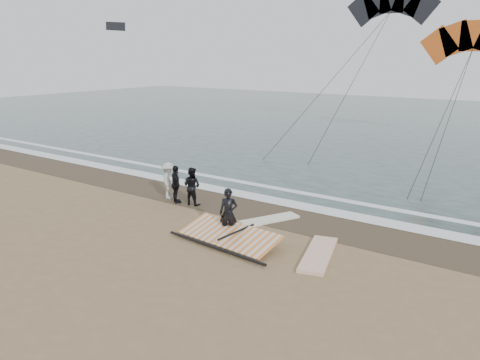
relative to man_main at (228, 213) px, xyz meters
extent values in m
plane|color=#8C704C|center=(0.48, -1.52, -0.85)|extent=(120.00, 120.00, 0.00)
cube|color=#233838|center=(0.48, 31.48, -0.84)|extent=(120.00, 54.00, 0.02)
cube|color=#4C3D2B|center=(0.48, 2.98, -0.85)|extent=(120.00, 2.80, 0.01)
cube|color=white|center=(0.48, 4.38, -0.83)|extent=(120.00, 0.90, 0.01)
cube|color=white|center=(0.48, 6.08, -0.83)|extent=(120.00, 0.45, 0.01)
imported|color=black|center=(0.00, 0.00, 0.00)|extent=(0.74, 0.63, 1.70)
cube|color=white|center=(3.23, 0.31, -0.80)|extent=(1.49, 2.90, 0.11)
cube|color=silver|center=(0.33, 2.17, -0.80)|extent=(1.61, 2.34, 0.10)
imported|color=black|center=(-3.34, 2.03, -0.06)|extent=(0.83, 0.67, 1.59)
imported|color=black|center=(-4.04, 1.83, -0.05)|extent=(1.00, 0.86, 1.61)
imported|color=#B5B5B0|center=(-4.74, 2.13, -0.06)|extent=(1.08, 1.18, 1.59)
cube|color=black|center=(0.13, 0.18, -0.81)|extent=(2.45, 0.79, 0.09)
cube|color=orange|center=(0.33, -0.42, -0.55)|extent=(3.63, 1.67, 0.37)
cylinder|color=black|center=(0.33, -1.20, -0.74)|extent=(4.07, 0.46, 0.09)
cylinder|color=black|center=(0.63, -0.42, -0.40)|extent=(0.23, 1.76, 0.07)
cylinder|color=#262626|center=(3.51, 15.66, 2.41)|extent=(0.04, 0.04, 16.90)
cylinder|color=#262626|center=(3.78, 15.69, 2.41)|extent=(0.04, 0.04, 16.87)
cylinder|color=#262626|center=(-4.23, 18.11, 3.82)|extent=(0.04, 0.04, 17.34)
cylinder|color=#262626|center=(-2.86, 18.31, 3.82)|extent=(0.04, 0.04, 16.87)
cube|color=black|center=(-33.14, 24.48, 8.24)|extent=(3.05, 0.12, 1.09)
camera|label=1|loc=(8.84, -12.08, 5.15)|focal=35.00mm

